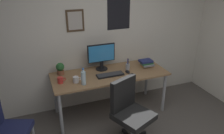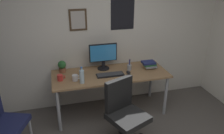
{
  "view_description": "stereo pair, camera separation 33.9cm",
  "coord_description": "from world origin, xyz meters",
  "views": [
    {
      "loc": [
        -1.07,
        -1.3,
        2.23
      ],
      "look_at": [
        0.04,
        1.61,
        0.88
      ],
      "focal_mm": 35.38,
      "sensor_mm": 36.0,
      "label": 1
    },
    {
      "loc": [
        -0.75,
        -1.41,
        2.23
      ],
      "look_at": [
        0.04,
        1.61,
        0.88
      ],
      "focal_mm": 35.38,
      "sensor_mm": 36.0,
      "label": 2
    }
  ],
  "objects": [
    {
      "name": "wall_back",
      "position": [
        -0.0,
        2.15,
        1.3
      ],
      "size": [
        4.4,
        0.1,
        2.6
      ],
      "color": "silver",
      "rests_on": "ground_plane"
    },
    {
      "name": "desk",
      "position": [
        0.04,
        1.71,
        0.66
      ],
      "size": [
        1.84,
        0.72,
        0.73
      ],
      "color": "#936D47",
      "rests_on": "ground_plane"
    },
    {
      "name": "office_chair",
      "position": [
        0.03,
        0.94,
        0.53
      ],
      "size": [
        0.6,
        0.61,
        0.95
      ],
      "color": "black",
      "rests_on": "ground_plane"
    },
    {
      "name": "side_chair",
      "position": [
        -1.51,
        1.16,
        0.5
      ],
      "size": [
        0.54,
        0.54,
        0.88
      ],
      "color": "#1E234C",
      "rests_on": "ground_plane"
    },
    {
      "name": "monitor",
      "position": [
        -0.03,
        1.91,
        0.97
      ],
      "size": [
        0.46,
        0.2,
        0.43
      ],
      "color": "black",
      "rests_on": "desk"
    },
    {
      "name": "keyboard",
      "position": [
        0.01,
        1.63,
        0.74
      ],
      "size": [
        0.43,
        0.15,
        0.03
      ],
      "color": "black",
      "rests_on": "desk"
    },
    {
      "name": "computer_mouse",
      "position": [
        0.31,
        1.63,
        0.75
      ],
      "size": [
        0.06,
        0.11,
        0.04
      ],
      "color": "black",
      "rests_on": "desk"
    },
    {
      "name": "water_bottle",
      "position": [
        -0.45,
        1.49,
        0.83
      ],
      "size": [
        0.07,
        0.07,
        0.25
      ],
      "color": "silver",
      "rests_on": "desk"
    },
    {
      "name": "coffee_mug_near",
      "position": [
        -0.75,
        1.65,
        0.77
      ],
      "size": [
        0.12,
        0.08,
        0.09
      ],
      "color": "red",
      "rests_on": "desk"
    },
    {
      "name": "coffee_mug_far",
      "position": [
        -0.53,
        1.59,
        0.77
      ],
      "size": [
        0.12,
        0.08,
        0.09
      ],
      "color": "white",
      "rests_on": "desk"
    },
    {
      "name": "potted_plant",
      "position": [
        -0.7,
        1.95,
        0.83
      ],
      "size": [
        0.13,
        0.13,
        0.19
      ],
      "color": "brown",
      "rests_on": "desk"
    },
    {
      "name": "pen_cup",
      "position": [
        0.37,
        1.75,
        0.78
      ],
      "size": [
        0.07,
        0.07,
        0.2
      ],
      "color": "#9EA0A5",
      "rests_on": "desk"
    },
    {
      "name": "book_stack_left",
      "position": [
        0.72,
        1.75,
        0.79
      ],
      "size": [
        0.23,
        0.18,
        0.12
      ],
      "color": "gold",
      "rests_on": "desk"
    }
  ]
}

